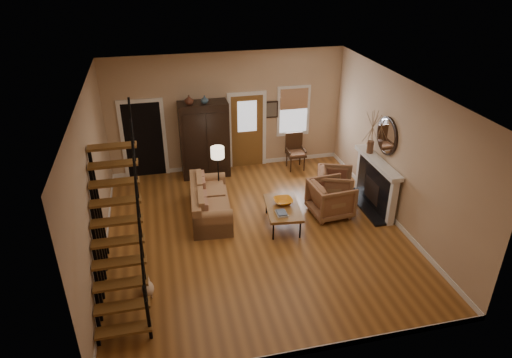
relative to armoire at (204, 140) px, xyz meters
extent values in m
plane|color=#985C26|center=(0.70, -3.15, -1.05)|extent=(7.00, 7.00, 0.00)
plane|color=white|center=(0.70, -3.15, 2.25)|extent=(7.00, 7.00, 0.00)
cube|color=tan|center=(0.70, 0.35, 0.60)|extent=(6.50, 0.04, 3.30)
cube|color=tan|center=(-2.55, -3.15, 0.60)|extent=(0.04, 7.00, 3.30)
cube|color=tan|center=(3.95, -3.15, 0.60)|extent=(0.04, 7.00, 3.30)
cube|color=black|center=(-1.60, 0.50, 0.00)|extent=(1.00, 0.36, 2.10)
cube|color=brown|center=(1.25, 0.33, 0.00)|extent=(0.90, 0.06, 2.10)
cube|color=silver|center=(2.60, 0.32, 0.50)|extent=(0.96, 0.06, 1.46)
cube|color=black|center=(3.83, -2.65, -0.48)|extent=(0.24, 1.60, 1.15)
cube|color=white|center=(3.77, -2.65, 0.15)|extent=(0.30, 1.95, 0.10)
cylinder|color=silver|center=(3.90, -2.65, 0.80)|extent=(0.05, 0.90, 0.90)
imported|color=#4C2619|center=(-0.35, -0.10, 1.17)|extent=(0.24, 0.24, 0.25)
imported|color=#334C60|center=(0.05, -0.10, 1.16)|extent=(0.20, 0.20, 0.21)
imported|color=orange|center=(1.43, -2.82, -0.51)|extent=(0.43, 0.43, 0.11)
imported|color=brown|center=(2.61, -2.78, -0.62)|extent=(1.02, 0.99, 0.86)
imported|color=brown|center=(2.97, -2.11, -0.64)|extent=(1.14, 1.13, 0.81)
camera|label=1|loc=(-1.21, -11.47, 4.76)|focal=32.00mm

